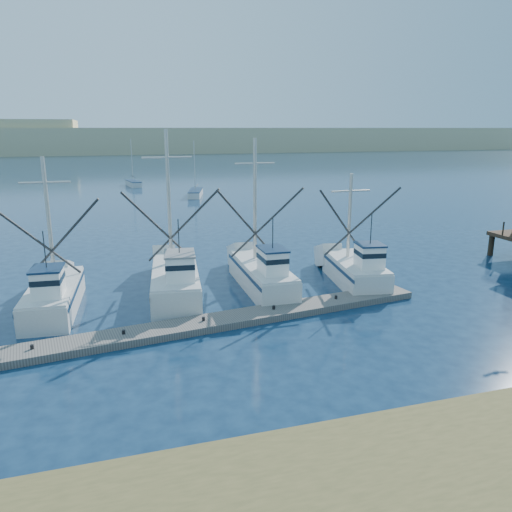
# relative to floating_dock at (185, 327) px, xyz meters

# --- Properties ---
(ground) EXTENTS (500.00, 500.00, 0.00)m
(ground) POSITION_rel_floating_dock_xyz_m (7.25, -6.77, -0.18)
(ground) COLOR #0D2139
(ground) RESTS_ON ground
(floating_dock) EXTENTS (27.53, 5.60, 0.37)m
(floating_dock) POSITION_rel_floating_dock_xyz_m (0.00, 0.00, 0.00)
(floating_dock) COLOR slate
(floating_dock) RESTS_ON ground
(dune_ridge) EXTENTS (360.00, 60.00, 10.00)m
(dune_ridge) POSITION_rel_floating_dock_xyz_m (7.25, 203.23, 4.82)
(dune_ridge) COLOR tan
(dune_ridge) RESTS_ON ground
(trawler_fleet) EXTENTS (27.38, 8.90, 9.83)m
(trawler_fleet) POSITION_rel_floating_dock_xyz_m (0.19, 4.85, 0.80)
(trawler_fleet) COLOR silver
(trawler_fleet) RESTS_ON ground
(sailboat_near) EXTENTS (3.38, 6.97, 8.10)m
(sailboat_near) POSITION_rel_floating_dock_xyz_m (9.58, 50.20, 0.31)
(sailboat_near) COLOR silver
(sailboat_near) RESTS_ON ground
(sailboat_far) EXTENTS (2.50, 6.32, 8.10)m
(sailboat_far) POSITION_rel_floating_dock_xyz_m (1.52, 66.56, 0.31)
(sailboat_far) COLOR silver
(sailboat_far) RESTS_ON ground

